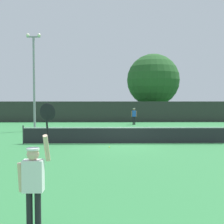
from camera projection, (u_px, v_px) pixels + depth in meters
ground_plane at (125, 144)px, 15.56m from camera, size 120.00×120.00×0.00m
tennis_net at (125, 135)px, 15.53m from camera, size 11.85×0.08×1.07m
perimeter_fence at (117, 112)px, 30.62m from camera, size 39.23×0.12×2.34m
player_serving at (34, 177)px, 5.08m from camera, size 0.67×0.39×2.49m
player_receiving at (134, 115)px, 27.16m from camera, size 0.57×0.25×1.68m
tennis_ball at (109, 147)px, 14.25m from camera, size 0.07×0.07×0.07m
light_pole at (34, 76)px, 21.74m from camera, size 1.18×0.28×7.89m
large_tree at (153, 80)px, 35.13m from camera, size 6.83×6.83×8.51m
parked_car_near at (128, 112)px, 37.53m from camera, size 2.28×4.36×1.69m
parked_car_mid at (157, 112)px, 38.81m from camera, size 2.07×4.27×1.69m
parked_car_far at (190, 113)px, 36.28m from camera, size 2.16×4.31×1.69m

